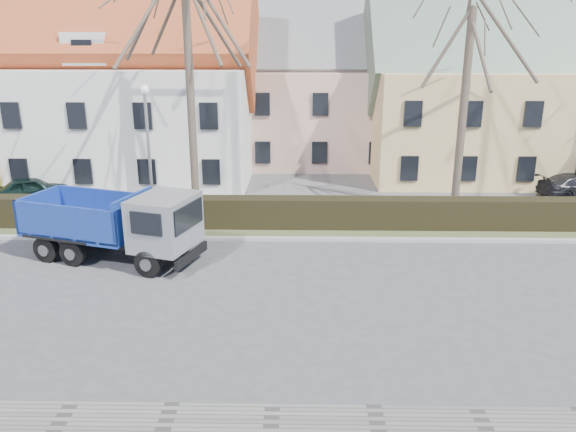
{
  "coord_description": "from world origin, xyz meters",
  "views": [
    {
      "loc": [
        2.76,
        -16.51,
        7.8
      ],
      "look_at": [
        2.4,
        2.81,
        1.6
      ],
      "focal_mm": 35.0,
      "sensor_mm": 36.0,
      "label": 1
    }
  ],
  "objects_px": {
    "streetlight": "(149,154)",
    "cart_frame": "(39,229)",
    "dump_truck": "(106,223)",
    "parked_car_a": "(32,189)"
  },
  "relations": [
    {
      "from": "dump_truck",
      "to": "cart_frame",
      "type": "distance_m",
      "value": 4.38
    },
    {
      "from": "streetlight",
      "to": "cart_frame",
      "type": "distance_m",
      "value": 5.41
    },
    {
      "from": "streetlight",
      "to": "parked_car_a",
      "type": "xyz_separation_m",
      "value": [
        -6.84,
        3.18,
        -2.41
      ]
    },
    {
      "from": "dump_truck",
      "to": "parked_car_a",
      "type": "distance_m",
      "value": 9.87
    },
    {
      "from": "streetlight",
      "to": "cart_frame",
      "type": "bearing_deg",
      "value": -152.91
    },
    {
      "from": "streetlight",
      "to": "parked_car_a",
      "type": "relative_size",
      "value": 1.75
    },
    {
      "from": "dump_truck",
      "to": "streetlight",
      "type": "height_order",
      "value": "streetlight"
    },
    {
      "from": "cart_frame",
      "to": "dump_truck",
      "type": "bearing_deg",
      "value": -31.84
    },
    {
      "from": "streetlight",
      "to": "dump_truck",
      "type": "bearing_deg",
      "value": -97.37
    },
    {
      "from": "streetlight",
      "to": "cart_frame",
      "type": "xyz_separation_m",
      "value": [
        -4.19,
        -2.14,
        -2.68
      ]
    }
  ]
}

